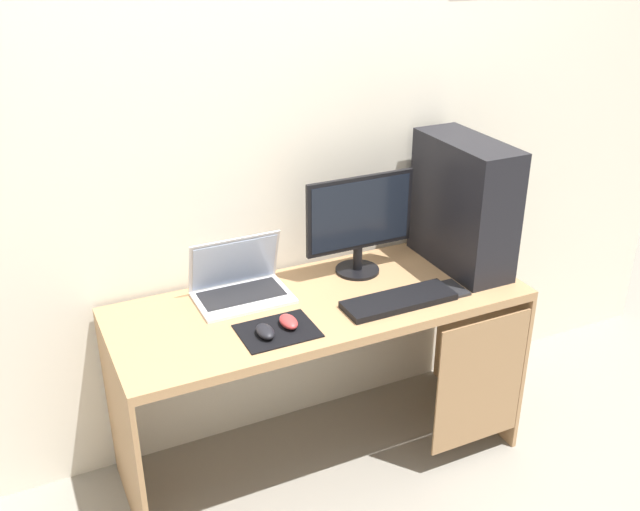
# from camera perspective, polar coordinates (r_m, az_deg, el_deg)

# --- Properties ---
(ground_plane) EXTENTS (8.00, 8.00, 0.00)m
(ground_plane) POSITION_cam_1_polar(r_m,az_deg,el_deg) (3.07, -0.00, -15.53)
(ground_plane) COLOR gray
(wall_back) EXTENTS (4.00, 0.05, 2.60)m
(wall_back) POSITION_cam_1_polar(r_m,az_deg,el_deg) (2.72, -3.03, 10.22)
(wall_back) COLOR beige
(wall_back) RESTS_ON ground_plane
(desk) EXTENTS (1.53, 0.59, 0.73)m
(desk) POSITION_cam_1_polar(r_m,az_deg,el_deg) (2.72, 0.48, -6.15)
(desk) COLOR #A37A51
(desk) RESTS_ON ground_plane
(pc_tower) EXTENTS (0.20, 0.47, 0.51)m
(pc_tower) POSITION_cam_1_polar(r_m,az_deg,el_deg) (2.87, 11.23, 3.99)
(pc_tower) COLOR black
(pc_tower) RESTS_ON desk
(monitor) EXTENTS (0.44, 0.17, 0.40)m
(monitor) POSITION_cam_1_polar(r_m,az_deg,el_deg) (2.76, 3.13, 2.66)
(monitor) COLOR black
(monitor) RESTS_ON desk
(laptop) EXTENTS (0.34, 0.23, 0.22)m
(laptop) POSITION_cam_1_polar(r_m,az_deg,el_deg) (2.67, -6.32, -2.30)
(laptop) COLOR silver
(laptop) RESTS_ON desk
(keyboard) EXTENTS (0.42, 0.14, 0.02)m
(keyboard) POSITION_cam_1_polar(r_m,az_deg,el_deg) (2.64, 6.23, -3.55)
(keyboard) COLOR black
(keyboard) RESTS_ON desk
(mousepad) EXTENTS (0.26, 0.20, 0.00)m
(mousepad) POSITION_cam_1_polar(r_m,az_deg,el_deg) (2.46, -3.36, -5.95)
(mousepad) COLOR black
(mousepad) RESTS_ON desk
(mouse_left) EXTENTS (0.06, 0.10, 0.03)m
(mouse_left) POSITION_cam_1_polar(r_m,az_deg,el_deg) (2.47, -2.50, -5.22)
(mouse_left) COLOR #B23333
(mouse_left) RESTS_ON mousepad
(mouse_right) EXTENTS (0.06, 0.10, 0.03)m
(mouse_right) POSITION_cam_1_polar(r_m,az_deg,el_deg) (2.42, -4.34, -5.98)
(mouse_right) COLOR black
(mouse_right) RESTS_ON mousepad
(cell_phone) EXTENTS (0.07, 0.13, 0.01)m
(cell_phone) POSITION_cam_1_polar(r_m,az_deg,el_deg) (2.76, 10.47, -2.58)
(cell_phone) COLOR #232326
(cell_phone) RESTS_ON desk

